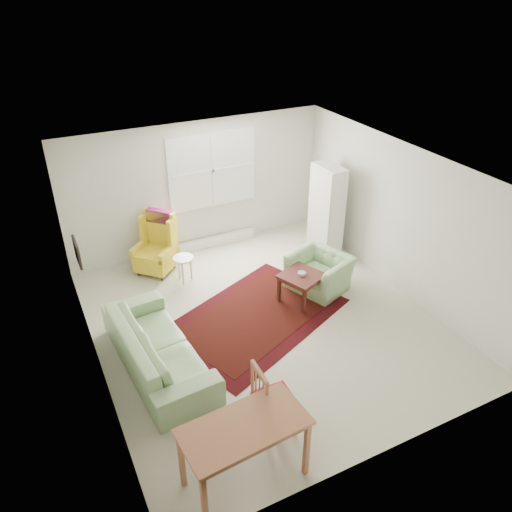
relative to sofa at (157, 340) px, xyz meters
name	(u,v)px	position (x,y,z in m)	size (l,w,h in m)	color
room	(260,246)	(1.77, 0.43, 0.79)	(5.04, 5.54, 2.51)	#B9B79E
rug	(254,317)	(1.65, 0.39, -0.45)	(2.83, 1.82, 0.03)	black
sofa	(157,340)	(0.00, 0.00, 0.00)	(2.30, 0.90, 0.93)	#84AB72
armchair	(320,269)	(3.05, 0.68, -0.09)	(0.96, 0.84, 0.75)	#84AB72
wingback_chair	(154,245)	(0.68, 2.44, 0.09)	(0.64, 0.68, 1.11)	gold
coffee_table	(301,287)	(2.57, 0.49, -0.21)	(0.61, 0.61, 0.50)	#491C16
stool	(184,269)	(1.04, 1.92, -0.23)	(0.36, 0.36, 0.48)	white
cabinet	(327,210)	(3.86, 1.75, 0.40)	(0.36, 0.69, 1.73)	white
desk	(245,453)	(0.30, -2.13, -0.05)	(1.32, 0.66, 0.83)	#A96844
desk_chair	(275,398)	(0.91, -1.67, 0.04)	(0.44, 0.44, 1.01)	#A96844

